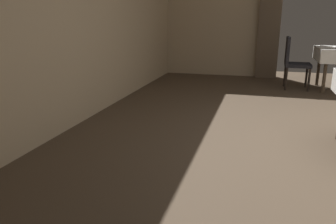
% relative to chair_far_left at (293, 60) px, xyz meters
% --- Properties ---
extents(wall_back, '(6.40, 0.27, 3.00)m').
position_rel_chair_far_left_xyz_m(wall_back, '(0.47, 1.18, 1.01)').
color(wall_back, tan).
rests_on(wall_back, ground).
extents(chair_far_left, '(0.45, 0.44, 0.93)m').
position_rel_chair_far_left_xyz_m(chair_far_left, '(0.00, 0.00, 0.00)').
color(chair_far_left, black).
rests_on(chair_far_left, ground).
extents(plate_far_b, '(0.22, 0.22, 0.01)m').
position_rel_chair_far_left_xyz_m(plate_far_b, '(0.57, 0.36, 0.24)').
color(plate_far_b, white).
rests_on(plate_far_b, dining_table_far).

